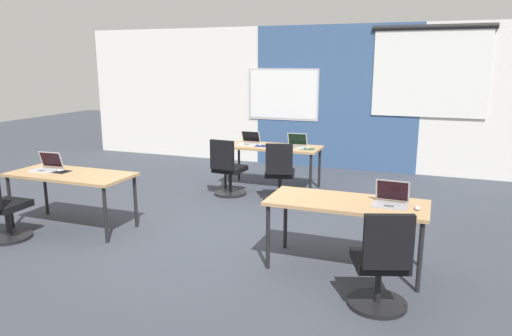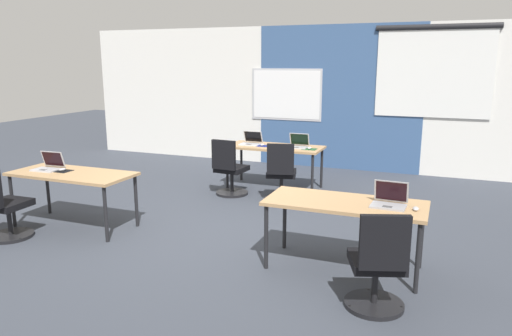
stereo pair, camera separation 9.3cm
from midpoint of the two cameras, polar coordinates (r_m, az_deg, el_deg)
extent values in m
plane|color=#383D47|center=(6.22, -4.23, -7.20)|extent=(24.00, 24.00, 0.00)
cube|color=silver|center=(9.82, 6.49, 8.40)|extent=(10.00, 0.20, 2.80)
cube|color=#385684|center=(9.57, 10.01, 8.19)|extent=(3.21, 0.01, 2.80)
cube|color=#B7B7BC|center=(9.83, 3.91, 8.73)|extent=(1.48, 0.02, 1.04)
cube|color=white|center=(9.83, 3.90, 8.73)|extent=(1.40, 0.02, 0.96)
cube|color=white|center=(9.33, 20.68, 10.41)|extent=(2.00, 0.02, 1.55)
cylinder|color=black|center=(9.35, 21.08, 15.44)|extent=(2.10, 0.10, 0.10)
cube|color=tan|center=(6.51, -20.72, -0.66)|extent=(1.60, 0.70, 0.04)
cylinder|color=black|center=(6.91, -26.73, -3.55)|extent=(0.04, 0.04, 0.68)
cylinder|color=black|center=(5.91, -17.06, -5.31)|extent=(0.04, 0.04, 0.68)
cylinder|color=black|center=(7.30, -23.24, -2.40)|extent=(0.04, 0.04, 0.68)
cylinder|color=black|center=(6.36, -13.70, -3.83)|extent=(0.04, 0.04, 0.68)
cube|color=tan|center=(4.93, 11.14, -4.15)|extent=(1.60, 0.70, 0.04)
cylinder|color=black|center=(4.95, 1.77, -8.23)|extent=(0.04, 0.04, 0.68)
cylinder|color=black|center=(4.69, 19.29, -10.16)|extent=(0.04, 0.04, 0.68)
cylinder|color=black|center=(5.48, 3.92, -6.15)|extent=(0.04, 0.04, 0.68)
cylinder|color=black|center=(5.26, 19.61, -7.73)|extent=(0.04, 0.04, 0.68)
cube|color=tan|center=(8.01, 2.57, 2.51)|extent=(1.60, 0.70, 0.04)
cylinder|color=black|center=(8.08, -3.12, -0.02)|extent=(0.04, 0.04, 0.68)
cylinder|color=black|center=(7.59, 7.08, -0.92)|extent=(0.04, 0.04, 0.68)
cylinder|color=black|center=(8.61, -1.45, 0.79)|extent=(0.04, 0.04, 0.68)
cylinder|color=black|center=(8.16, 8.16, 0.00)|extent=(0.04, 0.04, 0.68)
cube|color=#B7B7BC|center=(6.75, -23.42, -0.19)|extent=(0.34, 0.25, 0.02)
cube|color=#4C4C4F|center=(6.71, -23.72, -0.20)|extent=(0.09, 0.07, 0.00)
cube|color=#B7B7BC|center=(6.84, -22.70, 1.00)|extent=(0.33, 0.09, 0.21)
cube|color=black|center=(6.83, -22.73, 1.00)|extent=(0.30, 0.08, 0.19)
cube|color=black|center=(6.63, -21.72, -0.33)|extent=(0.22, 0.19, 0.00)
ellipsoid|color=#B2B2B7|center=(6.62, -21.73, -0.17)|extent=(0.07, 0.11, 0.03)
cylinder|color=black|center=(6.60, -26.80, -7.20)|extent=(0.52, 0.52, 0.04)
cylinder|color=black|center=(6.54, -26.96, -5.63)|extent=(0.06, 0.06, 0.34)
cube|color=black|center=(6.48, -27.15, -3.86)|extent=(0.45, 0.45, 0.08)
sphere|color=black|center=(6.75, -25.36, -6.62)|extent=(0.04, 0.04, 0.04)
sphere|color=black|center=(6.40, -25.90, -7.70)|extent=(0.04, 0.04, 0.04)
cube|color=silver|center=(8.11, -0.42, 2.84)|extent=(0.33, 0.24, 0.02)
cube|color=#4C4C4F|center=(8.06, -0.55, 2.85)|extent=(0.09, 0.06, 0.00)
cube|color=silver|center=(8.24, -0.02, 3.76)|extent=(0.33, 0.10, 0.20)
cube|color=black|center=(8.23, -0.03, 3.78)|extent=(0.30, 0.09, 0.18)
cube|color=navy|center=(8.01, 1.08, 2.67)|extent=(0.22, 0.19, 0.00)
ellipsoid|color=silver|center=(8.01, 1.08, 2.80)|extent=(0.06, 0.10, 0.03)
cylinder|color=black|center=(7.77, -2.53, -2.97)|extent=(0.52, 0.52, 0.04)
cylinder|color=black|center=(7.72, -2.55, -1.61)|extent=(0.06, 0.06, 0.34)
cube|color=black|center=(7.67, -2.56, -0.09)|extent=(0.48, 0.48, 0.08)
cube|color=black|center=(7.40, -3.52, 1.57)|extent=(0.40, 0.09, 0.46)
sphere|color=black|center=(7.97, -1.72, -2.55)|extent=(0.04, 0.04, 0.04)
sphere|color=black|center=(7.61, -1.33, -3.29)|extent=(0.04, 0.04, 0.04)
sphere|color=black|center=(7.82, -4.22, -2.88)|extent=(0.04, 0.04, 0.04)
cube|color=#9E9EA3|center=(4.83, 16.02, -4.40)|extent=(0.34, 0.25, 0.02)
cube|color=#4C4C4F|center=(4.78, 15.93, -4.45)|extent=(0.09, 0.06, 0.00)
cube|color=#9E9EA3|center=(4.93, 16.35, -2.67)|extent=(0.33, 0.07, 0.22)
cube|color=black|center=(4.93, 16.35, -2.67)|extent=(0.30, 0.06, 0.19)
ellipsoid|color=#B2B2B7|center=(4.81, 19.05, -4.61)|extent=(0.06, 0.10, 0.03)
cylinder|color=black|center=(4.49, 14.46, -15.45)|extent=(0.52, 0.52, 0.04)
cylinder|color=black|center=(4.40, 14.60, -13.26)|extent=(0.06, 0.06, 0.34)
cube|color=black|center=(4.32, 14.76, -10.75)|extent=(0.56, 0.56, 0.08)
cube|color=black|center=(3.99, 15.75, -8.59)|extent=(0.40, 0.19, 0.46)
sphere|color=black|center=(4.69, 13.85, -14.10)|extent=(0.04, 0.04, 0.04)
sphere|color=black|center=(4.48, 17.56, -15.70)|extent=(0.04, 0.04, 0.04)
sphere|color=black|center=(4.38, 11.71, -15.99)|extent=(0.04, 0.04, 0.04)
cube|color=#B7B7BC|center=(7.85, 5.24, 2.46)|extent=(0.34, 0.24, 0.02)
cube|color=#4C4C4F|center=(7.80, 5.14, 2.47)|extent=(0.09, 0.06, 0.00)
cube|color=#B7B7BC|center=(7.97, 5.55, 3.43)|extent=(0.33, 0.09, 0.21)
cube|color=black|center=(7.97, 5.54, 3.44)|extent=(0.30, 0.08, 0.18)
cube|color=#23512D|center=(7.76, 6.74, 2.25)|extent=(0.22, 0.19, 0.00)
ellipsoid|color=silver|center=(7.75, 6.74, 2.39)|extent=(0.06, 0.10, 0.03)
cylinder|color=black|center=(7.48, 3.38, -3.61)|extent=(0.52, 0.52, 0.04)
cylinder|color=black|center=(7.42, 3.40, -2.20)|extent=(0.06, 0.06, 0.34)
cube|color=black|center=(7.37, 3.42, -0.62)|extent=(0.54, 0.54, 0.08)
cube|color=black|center=(7.07, 3.31, 1.05)|extent=(0.40, 0.16, 0.46)
sphere|color=black|center=(7.70, 3.50, -3.11)|extent=(0.04, 0.04, 0.04)
sphere|color=black|center=(7.40, 5.07, -3.80)|extent=(0.04, 0.04, 0.04)
sphere|color=black|center=(7.42, 1.62, -3.69)|extent=(0.04, 0.04, 0.04)
camera|label=1|loc=(0.05, -89.55, 0.10)|focal=33.53mm
camera|label=2|loc=(0.05, 90.45, -0.10)|focal=33.53mm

